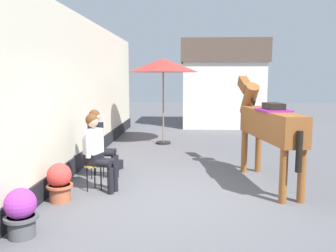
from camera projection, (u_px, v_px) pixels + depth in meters
ground_plane at (188, 157)px, 9.12m from camera, size 40.00×40.00×0.00m
pub_facade_wall at (68, 101)px, 7.57m from camera, size 0.34×14.00×3.40m
distant_cottage at (222, 83)px, 14.80m from camera, size 3.40×2.60×3.50m
seated_visitor_near at (96, 148)px, 6.36m from camera, size 0.61×0.48×1.39m
seated_visitor_far at (99, 140)px, 7.18m from camera, size 0.61×0.49×1.39m
saddled_horse_center at (268, 124)px, 6.75m from camera, size 0.81×2.98×2.06m
flower_planter_near at (21, 212)px, 4.54m from camera, size 0.43×0.43×0.64m
flower_planter_far at (59, 182)px, 5.86m from camera, size 0.43×0.43×0.64m
cafe_parasol at (163, 66)px, 10.66m from camera, size 2.10×2.10×2.58m
satchel_bag at (117, 165)px, 7.90m from camera, size 0.21×0.30×0.20m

